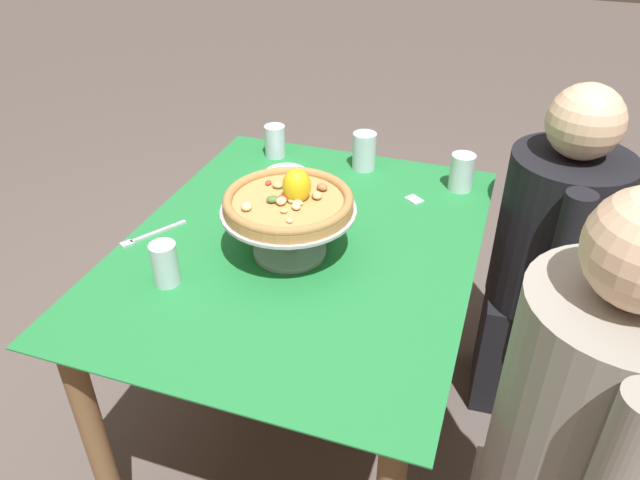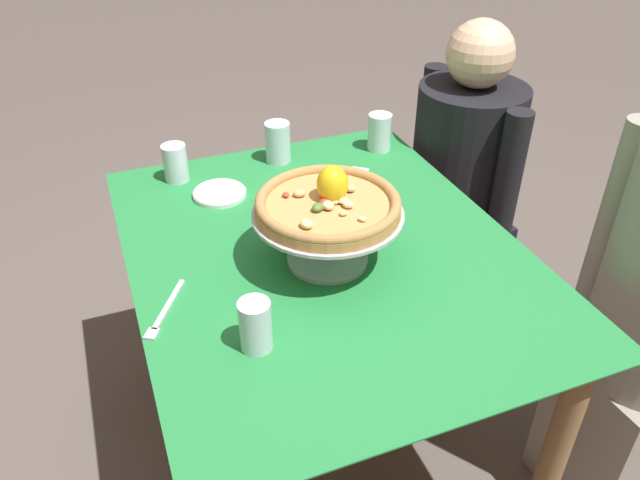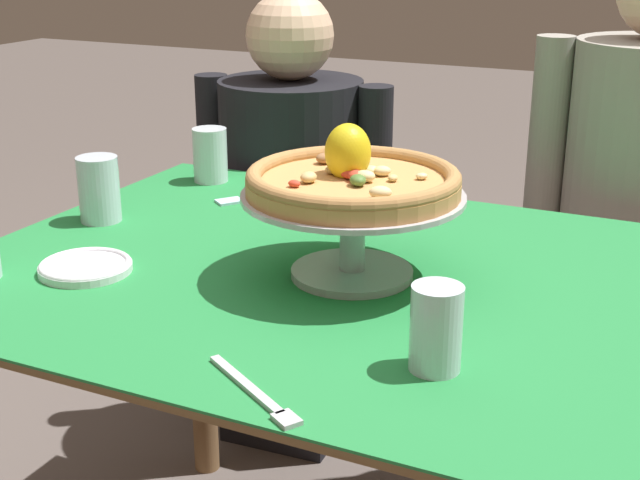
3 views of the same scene
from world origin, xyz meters
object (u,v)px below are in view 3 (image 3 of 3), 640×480
Objects in this scene: pizza_stand at (353,222)px; water_glass_back_left at (210,159)px; diner_left at (292,231)px; water_glass_side_left at (99,193)px; dinner_fork at (257,394)px; sugar_packet at (229,201)px; water_glass_front_right at (436,333)px; diner_right at (634,254)px; pizza at (353,179)px; side_plate at (85,267)px.

water_glass_back_left is at bearing 142.94° from pizza_stand.
diner_left is at bearing 82.98° from water_glass_back_left.
water_glass_side_left is 0.70× the size of dinner_fork.
sugar_packet is at bearing -45.42° from water_glass_back_left.
water_glass_front_right is 0.10× the size of diner_left.
dinner_fork is at bearing -54.65° from water_glass_back_left.
diner_right reaches higher than water_glass_side_left.
pizza reaches higher than water_glass_front_right.
water_glass_back_left is 0.17m from sugar_packet.
diner_right is at bearing 32.70° from sugar_packet.
water_glass_back_left is 0.09× the size of diner_right.
diner_right is at bearing 22.48° from water_glass_back_left.
pizza is 0.26× the size of diner_right.
pizza_stand is at bearing -56.04° from diner_left.
diner_right is (0.30, 1.10, -0.15)m from dinner_fork.
pizza_stand is at bearing -5.67° from water_glass_side_left.
water_glass_back_left is at bearing -157.52° from diner_right.
pizza_stand is 0.27× the size of diner_right.
water_glass_front_right is at bearing -53.73° from diner_left.
water_glass_side_left reaches higher than sugar_packet.
side_plate is at bearing -56.74° from water_glass_side_left.
water_glass_side_left is at bearing -97.05° from water_glass_back_left.
side_plate reaches higher than dinner_fork.
water_glass_side_left is 0.26m from sugar_packet.
pizza_stand is at bearing -34.01° from sugar_packet.
diner_left is at bearing 123.96° from pizza_stand.
diner_right is at bearing 37.09° from water_glass_side_left.
sugar_packet is at bearing 140.27° from water_glass_front_right.
pizza is at bearing 133.43° from pizza_stand.
diner_right is (0.80, 0.05, 0.05)m from diner_left.
water_glass_back_left is 2.28× the size of sugar_packet.
diner_left is (-0.66, 0.91, -0.25)m from water_glass_front_right.
water_glass_side_left is (-0.74, 0.29, 0.01)m from water_glass_front_right.
sugar_packet is at bearing -147.30° from diner_right.
dinner_fork reaches higher than sugar_packet.
dinner_fork is 0.77m from sugar_packet.
water_glass_side_left reaches higher than water_glass_back_left.
diner_left is at bearing 115.28° from dinner_fork.
water_glass_back_left is 0.66× the size of dinner_fork.
dinner_fork is at bearing -27.35° from side_plate.
water_glass_side_left reaches higher than water_glass_front_right.
side_plate is (-0.39, -0.16, -0.15)m from pizza.
pizza_stand is 0.83m from diner_right.
pizza_stand reaches higher than water_glass_back_left.
water_glass_front_right is 0.91× the size of water_glass_side_left.
sugar_packet is at bearing 145.99° from pizza_stand.
dinner_fork is (0.54, -0.76, -0.05)m from water_glass_back_left.
pizza is 1.87× the size of dinner_fork.
side_plate is (-0.60, 0.07, -0.04)m from water_glass_front_right.
pizza_stand is 3.11× the size of water_glass_front_right.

